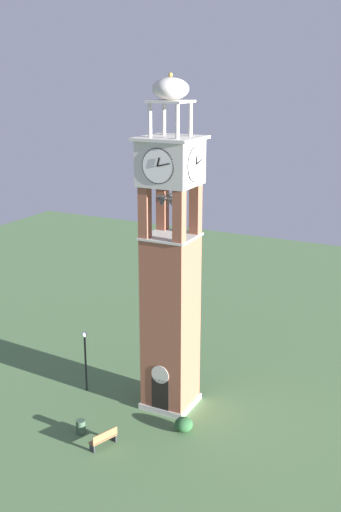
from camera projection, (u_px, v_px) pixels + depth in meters
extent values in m
plane|color=#517547|center=(170.00, 404.00, 37.15)|extent=(80.00, 80.00, 0.00)
cube|color=#93543D|center=(170.00, 324.00, 35.66)|extent=(2.63, 2.63, 10.38)
cube|color=beige|center=(170.00, 401.00, 37.10)|extent=(2.83, 2.83, 0.35)
cube|color=black|center=(160.00, 397.00, 35.68)|extent=(1.10, 0.04, 2.20)
cylinder|color=beige|center=(160.00, 375.00, 35.28)|extent=(1.10, 0.04, 1.10)
cube|color=#93543D|center=(145.00, 213.00, 33.31)|extent=(0.56, 0.56, 2.93)
cube|color=#93543D|center=(179.00, 217.00, 32.42)|extent=(0.56, 0.56, 2.93)
cube|color=#93543D|center=(162.00, 206.00, 35.08)|extent=(0.56, 0.56, 2.93)
cube|color=#93543D|center=(196.00, 210.00, 34.19)|extent=(0.56, 0.56, 2.93)
cube|color=beige|center=(170.00, 236.00, 34.15)|extent=(2.79, 2.79, 0.12)
cone|color=#4C4C51|center=(180.00, 201.00, 33.30)|extent=(0.51, 0.51, 0.38)
cone|color=#4C4C51|center=(180.00, 199.00, 33.87)|extent=(0.47, 0.47, 0.40)
cone|color=#4C4C51|center=(171.00, 198.00, 34.14)|extent=(0.45, 0.45, 0.50)
cone|color=#4C4C51|center=(161.00, 199.00, 33.84)|extent=(0.59, 0.59, 0.38)
cone|color=#4C4C51|center=(162.00, 202.00, 33.22)|extent=(0.56, 0.56, 0.52)
cone|color=#4C4C51|center=(172.00, 203.00, 33.01)|extent=(0.60, 0.60, 0.39)
cube|color=beige|center=(170.00, 163.00, 32.98)|extent=(2.87, 2.87, 2.43)
cylinder|color=white|center=(158.00, 166.00, 31.74)|extent=(1.84, 0.05, 1.84)
torus|color=black|center=(158.00, 166.00, 31.74)|extent=(1.87, 0.06, 1.87)
cube|color=black|center=(158.00, 162.00, 31.60)|extent=(0.21, 0.03, 0.47)
cube|color=black|center=(163.00, 165.00, 31.51)|extent=(0.73, 0.03, 0.24)
cylinder|color=white|center=(182.00, 159.00, 34.23)|extent=(1.84, 0.05, 1.84)
torus|color=black|center=(182.00, 159.00, 34.23)|extent=(1.87, 0.06, 1.87)
cube|color=black|center=(184.00, 155.00, 34.19)|extent=(0.21, 0.03, 0.47)
cube|color=black|center=(189.00, 158.00, 34.10)|extent=(0.73, 0.03, 0.24)
cylinder|color=white|center=(147.00, 161.00, 33.61)|extent=(0.05, 1.84, 1.84)
torus|color=black|center=(147.00, 161.00, 33.61)|extent=(0.06, 1.87, 1.87)
cube|color=black|center=(146.00, 157.00, 33.62)|extent=(0.03, 0.21, 0.47)
cube|color=black|center=(149.00, 158.00, 33.92)|extent=(0.03, 0.73, 0.24)
cylinder|color=white|center=(195.00, 164.00, 32.35)|extent=(0.05, 1.84, 1.84)
torus|color=black|center=(195.00, 164.00, 32.35)|extent=(0.06, 1.87, 1.87)
cube|color=black|center=(197.00, 160.00, 32.31)|extent=(0.03, 0.21, 0.47)
cube|color=black|center=(199.00, 162.00, 32.61)|extent=(0.03, 0.73, 0.24)
cube|color=beige|center=(170.00, 138.00, 32.61)|extent=(3.23, 3.23, 0.16)
cylinder|color=beige|center=(150.00, 120.00, 32.00)|extent=(0.22, 0.22, 1.75)
cylinder|color=beige|center=(177.00, 121.00, 31.32)|extent=(0.22, 0.22, 1.75)
cylinder|color=beige|center=(164.00, 118.00, 33.35)|extent=(0.22, 0.22, 1.75)
cylinder|color=beige|center=(190.00, 119.00, 32.67)|extent=(0.22, 0.22, 1.75)
cube|color=beige|center=(170.00, 101.00, 32.07)|extent=(2.02, 2.02, 0.12)
ellipsoid|color=beige|center=(170.00, 89.00, 31.89)|extent=(1.94, 1.94, 1.15)
sphere|color=#B79338|center=(170.00, 75.00, 31.69)|extent=(0.24, 0.24, 0.24)
cube|color=brown|center=(103.00, 439.00, 32.82)|extent=(0.97, 1.65, 0.06)
cube|color=brown|center=(105.00, 435.00, 32.60)|extent=(0.60, 1.52, 0.44)
cube|color=#2D2D33|center=(92.00, 448.00, 32.42)|extent=(0.40, 0.21, 0.42)
cube|color=#2D2D33|center=(114.00, 437.00, 33.36)|extent=(0.40, 0.21, 0.42)
cylinder|color=black|center=(86.00, 364.00, 38.19)|extent=(0.12, 0.12, 3.63)
sphere|color=silver|center=(84.00, 334.00, 37.61)|extent=(0.36, 0.36, 0.36)
cylinder|color=#38513D|center=(81.00, 427.00, 33.99)|extent=(0.52, 0.52, 0.80)
ellipsoid|color=#28562D|center=(184.00, 425.00, 34.18)|extent=(1.03, 1.03, 0.84)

